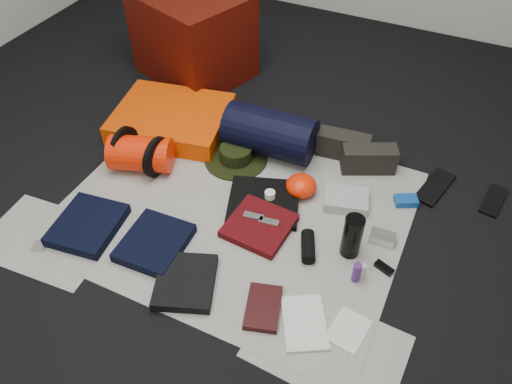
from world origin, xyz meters
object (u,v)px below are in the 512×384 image
at_px(red_cabinet, 193,35).
at_px(paperback_book, 263,307).
at_px(sleeping_pad, 172,119).
at_px(water_bottle, 352,236).
at_px(navy_duffel, 270,133).
at_px(compact_camera, 382,238).
at_px(stuff_sack, 141,154).

relative_size(red_cabinet, paperback_book, 3.04).
bearing_deg(sleeping_pad, paperback_book, -41.83).
xyz_separation_m(red_cabinet, water_bottle, (1.39, -1.02, -0.15)).
relative_size(sleeping_pad, navy_duffel, 1.30).
xyz_separation_m(red_cabinet, navy_duffel, (0.77, -0.54, -0.14)).
distance_m(navy_duffel, paperback_book, 1.01).
bearing_deg(compact_camera, red_cabinet, 145.20).
xyz_separation_m(compact_camera, paperback_book, (-0.34, -0.56, -0.01)).
distance_m(red_cabinet, paperback_book, 1.88).
height_order(stuff_sack, navy_duffel, navy_duffel).
bearing_deg(paperback_book, water_bottle, 46.13).
bearing_deg(water_bottle, stuff_sack, 176.15).
xyz_separation_m(red_cabinet, compact_camera, (1.50, -0.90, -0.24)).
height_order(navy_duffel, paperback_book, navy_duffel).
distance_m(sleeping_pad, navy_duffel, 0.60).
bearing_deg(navy_duffel, water_bottle, -41.12).
relative_size(water_bottle, compact_camera, 1.91).
xyz_separation_m(stuff_sack, compact_camera, (1.28, 0.05, -0.07)).
distance_m(red_cabinet, compact_camera, 1.77).
bearing_deg(red_cabinet, navy_duffel, -15.57).
bearing_deg(sleeping_pad, compact_camera, -13.56).
relative_size(stuff_sack, navy_duffel, 0.66).
bearing_deg(water_bottle, compact_camera, 47.67).
bearing_deg(compact_camera, sleeping_pad, 162.54).
relative_size(red_cabinet, sleeping_pad, 1.03).
bearing_deg(red_cabinet, water_bottle, -17.17).
bearing_deg(sleeping_pad, red_cabinet, 107.07).
bearing_deg(compact_camera, paperback_book, -125.04).
bearing_deg(paperback_book, sleeping_pad, 121.57).
bearing_deg(stuff_sack, water_bottle, -3.85).
xyz_separation_m(red_cabinet, stuff_sack, (0.23, -0.95, -0.17)).
relative_size(sleeping_pad, compact_camera, 5.46).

